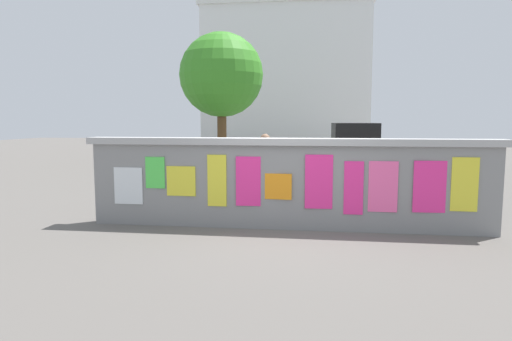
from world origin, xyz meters
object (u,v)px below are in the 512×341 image
bicycle_near (437,196)px  tree_roadside (221,75)px  bicycle_far (188,179)px  auto_rickshaw_truck (319,156)px  motorcycle (178,186)px  person_walking (265,161)px

bicycle_near → tree_roadside: 11.82m
bicycle_far → tree_roadside: (-0.61, 7.19, 3.44)m
auto_rickshaw_truck → motorcycle: (-3.11, -3.38, -0.44)m
person_walking → tree_roadside: size_ratio=0.29×
bicycle_far → tree_roadside: bearing=94.9°
auto_rickshaw_truck → bicycle_far: bearing=-159.1°
auto_rickshaw_truck → person_walking: (-1.24, -2.71, 0.09)m
motorcycle → bicycle_near: (5.54, 0.02, -0.10)m
auto_rickshaw_truck → bicycle_near: auto_rickshaw_truck is taller
auto_rickshaw_truck → person_walking: bearing=-114.5°
auto_rickshaw_truck → person_walking: auto_rickshaw_truck is taller
auto_rickshaw_truck → bicycle_far: 3.78m
person_walking → motorcycle: bearing=-160.3°
motorcycle → person_walking: (1.87, 0.67, 0.52)m
bicycle_near → person_walking: bearing=169.9°
bicycle_near → tree_roadside: bearing=125.3°
bicycle_far → tree_roadside: size_ratio=0.31×
bicycle_near → tree_roadside: (-6.54, 9.22, 3.44)m
auto_rickshaw_truck → motorcycle: 4.62m
motorcycle → bicycle_near: 5.54m
bicycle_far → person_walking: size_ratio=1.06×
motorcycle → bicycle_far: (-0.39, 2.05, -0.10)m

